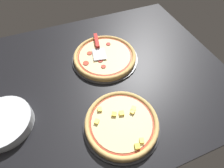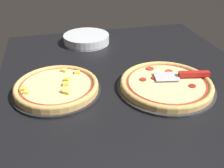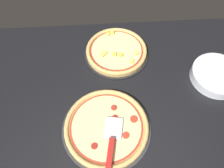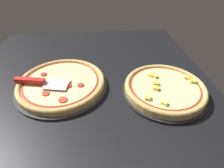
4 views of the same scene
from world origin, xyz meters
The scene contains 6 objects.
ground_plane centered at (0.00, 0.00, -1.80)cm, with size 140.81×112.63×3.60cm, color black.
pizza_pan_front centered at (-6.29, -11.13, 0.50)cm, with size 39.51×39.51×1.00cm, color #2D2D30.
pizza_front centered at (-6.27, -11.13, 2.38)cm, with size 37.14×37.14×2.78cm.
pizza_pan_back centered at (1.45, 31.91, 0.50)cm, with size 35.12×35.12×1.00cm, color black.
pizza_back centered at (1.45, 31.91, 2.69)cm, with size 33.01×33.01×3.72cm.
serving_spatula centered at (-4.95, -20.85, 4.56)cm, with size 9.36×23.06×2.00cm.
Camera 4 is at (55.58, 5.26, 47.56)cm, focal length 28.00 mm.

